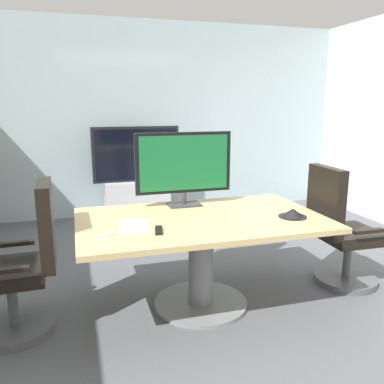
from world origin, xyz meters
The scene contains 11 objects.
ground_plane centered at (0.00, 0.00, 0.00)m, with size 7.11×7.11×0.00m, color #515459.
wall_back_glass_partition centered at (0.00, 2.96, 1.38)m, with size 6.11×0.10×2.76m, color #9EB2B7.
conference_table centered at (-0.07, -0.03, 0.55)m, with size 1.90×1.15×0.75m.
office_chair_left centered at (-1.39, -0.02, 0.46)m, with size 0.60×0.58×1.09m.
office_chair_right centered at (1.24, -0.01, 0.46)m, with size 0.60×0.58×1.09m.
tv_monitor centered at (-0.10, 0.38, 1.11)m, with size 0.84×0.18×0.64m.
wall_display_unit centered at (-0.18, 2.60, 0.44)m, with size 1.20×0.36×1.31m.
conference_phone centered at (0.62, -0.22, 0.78)m, with size 0.22×0.22×0.07m.
remote_control centered at (-0.46, -0.28, 0.76)m, with size 0.05×0.17×0.02m, color black.
whiteboard_marker centered at (-0.83, -0.29, 0.76)m, with size 0.13×0.02×0.02m, color silver.
paper_notepad centered at (-0.60, -0.10, 0.75)m, with size 0.21×0.30×0.01m, color white.
Camera 1 is at (-0.99, -2.87, 1.62)m, focal length 37.17 mm.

